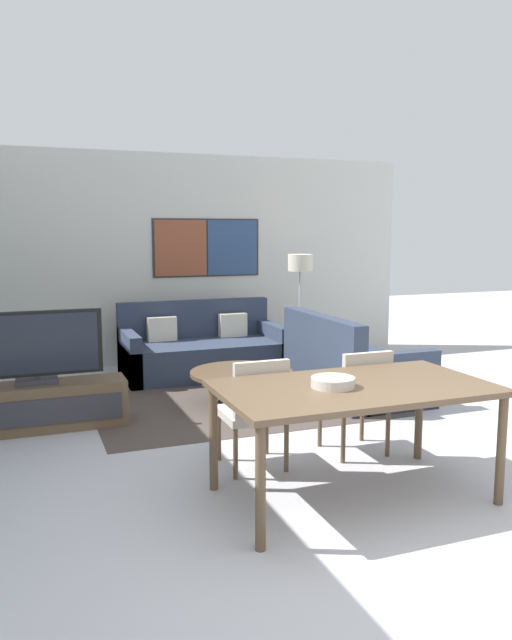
{
  "coord_description": "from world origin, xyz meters",
  "views": [
    {
      "loc": [
        -2.04,
        -2.64,
        1.79
      ],
      "look_at": [
        0.02,
        2.79,
        0.95
      ],
      "focal_mm": 35.0,
      "sensor_mm": 36.0,
      "label": 1
    }
  ],
  "objects_px": {
    "television": "(35,348)",
    "sofa_side": "(348,370)",
    "tv_console": "(38,407)",
    "fruit_bowl": "(333,381)",
    "coffee_table": "(241,379)",
    "dining_table": "(354,395)",
    "dining_chair_left": "(255,407)",
    "dining_chair_centre": "(359,396)",
    "sofa_main": "(201,351)",
    "floor_lamp": "(300,272)"
  },
  "relations": [
    {
      "from": "television",
      "to": "sofa_side",
      "type": "height_order",
      "value": "television"
    },
    {
      "from": "tv_console",
      "to": "fruit_bowl",
      "type": "bearing_deg",
      "value": -51.98
    },
    {
      "from": "coffee_table",
      "to": "fruit_bowl",
      "type": "relative_size",
      "value": 3.68
    },
    {
      "from": "dining_table",
      "to": "dining_chair_left",
      "type": "distance_m",
      "value": 0.85
    },
    {
      "from": "dining_chair_left",
      "to": "dining_chair_centre",
      "type": "bearing_deg",
      "value": 0.28
    },
    {
      "from": "sofa_main",
      "to": "dining_chair_left",
      "type": "xyz_separation_m",
      "value": [
        -0.5,
        -3.22,
        0.2
      ]
    },
    {
      "from": "sofa_side",
      "to": "dining_chair_left",
      "type": "height_order",
      "value": "sofa_side"
    },
    {
      "from": "dining_table",
      "to": "floor_lamp",
      "type": "distance_m",
      "value": 4.23
    },
    {
      "from": "sofa_side",
      "to": "floor_lamp",
      "type": "distance_m",
      "value": 1.88
    },
    {
      "from": "tv_console",
      "to": "dining_table",
      "type": "height_order",
      "value": "dining_table"
    },
    {
      "from": "dining_chair_centre",
      "to": "sofa_side",
      "type": "bearing_deg",
      "value": 63.3
    },
    {
      "from": "dining_table",
      "to": "fruit_bowl",
      "type": "bearing_deg",
      "value": -179.82
    },
    {
      "from": "tv_console",
      "to": "coffee_table",
      "type": "bearing_deg",
      "value": 3.89
    },
    {
      "from": "television",
      "to": "dining_chair_centre",
      "type": "distance_m",
      "value": 2.86
    },
    {
      "from": "dining_chair_left",
      "to": "sofa_side",
      "type": "bearing_deg",
      "value": 44.08
    },
    {
      "from": "coffee_table",
      "to": "floor_lamp",
      "type": "relative_size",
      "value": 0.72
    },
    {
      "from": "floor_lamp",
      "to": "fruit_bowl",
      "type": "bearing_deg",
      "value": -111.91
    },
    {
      "from": "dining_chair_centre",
      "to": "dining_chair_left",
      "type": "bearing_deg",
      "value": -179.72
    },
    {
      "from": "dining_chair_centre",
      "to": "fruit_bowl",
      "type": "height_order",
      "value": "dining_chair_centre"
    },
    {
      "from": "dining_table",
      "to": "fruit_bowl",
      "type": "relative_size",
      "value": 6.25
    },
    {
      "from": "dining_chair_left",
      "to": "fruit_bowl",
      "type": "distance_m",
      "value": 0.81
    },
    {
      "from": "sofa_main",
      "to": "dining_chair_left",
      "type": "height_order",
      "value": "sofa_main"
    },
    {
      "from": "television",
      "to": "coffee_table",
      "type": "relative_size",
      "value": 1.1
    },
    {
      "from": "sofa_main",
      "to": "dining_chair_centre",
      "type": "bearing_deg",
      "value": -83.18
    },
    {
      "from": "tv_console",
      "to": "dining_table",
      "type": "relative_size",
      "value": 0.87
    },
    {
      "from": "tv_console",
      "to": "dining_chair_centre",
      "type": "distance_m",
      "value": 2.86
    },
    {
      "from": "sofa_main",
      "to": "floor_lamp",
      "type": "bearing_deg",
      "value": 1.68
    },
    {
      "from": "television",
      "to": "dining_chair_left",
      "type": "height_order",
      "value": "television"
    },
    {
      "from": "sofa_side",
      "to": "dining_table",
      "type": "distance_m",
      "value": 2.7
    },
    {
      "from": "television",
      "to": "dining_chair_left",
      "type": "distance_m",
      "value": 2.19
    },
    {
      "from": "sofa_side",
      "to": "dining_chair_centre",
      "type": "xyz_separation_m",
      "value": [
        -0.83,
        -1.65,
        0.2
      ]
    },
    {
      "from": "sofa_main",
      "to": "floor_lamp",
      "type": "xyz_separation_m",
      "value": [
        1.37,
        0.04,
        0.96
      ]
    },
    {
      "from": "fruit_bowl",
      "to": "floor_lamp",
      "type": "relative_size",
      "value": 0.2
    },
    {
      "from": "dining_chair_left",
      "to": "floor_lamp",
      "type": "bearing_deg",
      "value": 60.21
    },
    {
      "from": "tv_console",
      "to": "dining_table",
      "type": "bearing_deg",
      "value": -49.52
    },
    {
      "from": "dining_table",
      "to": "floor_lamp",
      "type": "height_order",
      "value": "floor_lamp"
    },
    {
      "from": "tv_console",
      "to": "coffee_table",
      "type": "xyz_separation_m",
      "value": [
        1.99,
        0.14,
        0.05
      ]
    },
    {
      "from": "fruit_bowl",
      "to": "dining_table",
      "type": "bearing_deg",
      "value": 0.18
    },
    {
      "from": "sofa_side",
      "to": "dining_chair_left",
      "type": "bearing_deg",
      "value": 134.08
    },
    {
      "from": "dining_chair_left",
      "to": "dining_chair_centre",
      "type": "xyz_separation_m",
      "value": [
        0.88,
        0.0,
        0.0
      ]
    },
    {
      "from": "television",
      "to": "dining_table",
      "type": "xyz_separation_m",
      "value": [
        1.94,
        -2.27,
        -0.05
      ]
    },
    {
      "from": "television",
      "to": "fruit_bowl",
      "type": "height_order",
      "value": "television"
    },
    {
      "from": "television",
      "to": "sofa_main",
      "type": "bearing_deg",
      "value": 39.5
    },
    {
      "from": "tv_console",
      "to": "television",
      "type": "relative_size",
      "value": 1.34
    },
    {
      "from": "dining_chair_centre",
      "to": "floor_lamp",
      "type": "relative_size",
      "value": 0.58
    },
    {
      "from": "dining_table",
      "to": "floor_lamp",
      "type": "xyz_separation_m",
      "value": [
        1.43,
        3.95,
        0.53
      ]
    },
    {
      "from": "sofa_side",
      "to": "television",
      "type": "bearing_deg",
      "value": 91.38
    },
    {
      "from": "sofa_main",
      "to": "dining_chair_centre",
      "type": "distance_m",
      "value": 3.25
    },
    {
      "from": "coffee_table",
      "to": "floor_lamp",
      "type": "distance_m",
      "value": 2.28
    },
    {
      "from": "dining_table",
      "to": "dining_chair_centre",
      "type": "distance_m",
      "value": 0.85
    }
  ]
}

